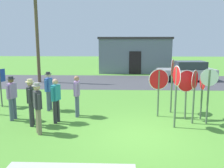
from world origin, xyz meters
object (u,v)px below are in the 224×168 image
stop_sign_far_back (172,76)px  stop_sign_tallest (209,87)px  utility_pole (37,31)px  person_holding_notes (31,100)px  person_in_dark_shirt (56,98)px  person_in_teal (77,94)px  stop_sign_center_cluster (194,88)px  person_near_signs (49,89)px  stop_sign_nearest (159,84)px  stop_sign_rear_right (186,86)px  parked_car_on_street (187,72)px  person_in_blue (38,105)px  info_panel_middle (0,81)px  person_with_sunhat (12,95)px  stop_sign_leaning_right (202,88)px  stop_sign_leaning_left (176,86)px

stop_sign_far_back → stop_sign_tallest: (1.05, -1.41, -0.20)m
utility_pole → person_holding_notes: size_ratio=4.12×
person_in_dark_shirt → person_in_teal: same height
stop_sign_center_cluster → person_near_signs: stop_sign_center_cluster is taller
person_holding_notes → stop_sign_nearest: bearing=15.0°
stop_sign_nearest → person_near_signs: (-4.73, 0.72, -0.36)m
stop_sign_far_back → person_in_dark_shirt: 4.90m
stop_sign_rear_right → person_holding_notes: bearing=-170.5°
parked_car_on_street → stop_sign_center_cluster: (-2.44, -10.03, 0.69)m
person_in_teal → stop_sign_nearest: bearing=2.0°
person_in_dark_shirt → person_in_teal: (0.65, 0.80, 0.00)m
stop_sign_nearest → stop_sign_tallest: size_ratio=0.94×
utility_pole → stop_sign_tallest: size_ratio=3.42×
person_in_blue → info_panel_middle: size_ratio=0.97×
parked_car_on_street → stop_sign_center_cluster: bearing=-103.7°
person_near_signs → info_panel_middle: info_panel_middle is taller
parked_car_on_street → person_holding_notes: (-8.41, -10.47, 0.30)m
stop_sign_tallest → person_holding_notes: 6.52m
info_panel_middle → person_in_dark_shirt: bearing=-33.8°
stop_sign_far_back → person_with_sunhat: bearing=-169.2°
stop_sign_center_cluster → person_in_teal: stop_sign_center_cluster is taller
stop_sign_nearest → stop_sign_far_back: bearing=41.4°
parked_car_on_street → person_near_signs: 11.90m
parked_car_on_street → person_in_teal: bearing=-126.7°
person_with_sunhat → stop_sign_tallest: bearing=-1.4°
person_near_signs → stop_sign_rear_right: bearing=-10.2°
person_in_teal → person_in_blue: bearing=-116.4°
stop_sign_tallest → person_holding_notes: stop_sign_tallest is taller
person_near_signs → person_holding_notes: bearing=-91.7°
stop_sign_leaning_right → info_panel_middle: 8.93m
utility_pole → stop_sign_leaning_right: utility_pole is taller
parked_car_on_street → info_panel_middle: 13.42m
utility_pole → person_with_sunhat: bearing=-77.9°
person_in_dark_shirt → person_with_sunhat: (-1.80, 0.26, 0.03)m
person_in_dark_shirt → person_near_signs: size_ratio=0.97×
stop_sign_far_back → stop_sign_leaning_left: 1.88m
stop_sign_nearest → stop_sign_tallest: 1.90m
person_in_teal → stop_sign_rear_right: bearing=-2.6°
stop_sign_far_back → stop_sign_rear_right: bearing=-67.1°
stop_sign_rear_right → stop_sign_far_back: bearing=112.9°
stop_sign_leaning_right → person_in_teal: (-4.97, 0.18, -0.33)m
stop_sign_leaning_right → person_near_signs: (-6.38, 1.02, -0.29)m
stop_sign_tallest → person_holding_notes: (-6.49, -0.44, -0.42)m
stop_sign_tallest → person_near_signs: 6.63m
person_in_dark_shirt → utility_pole: bearing=112.2°
utility_pole → person_in_teal: bearing=-62.2°
stop_sign_tallest → person_near_signs: stop_sign_tallest is taller
stop_sign_tallest → person_in_dark_shirt: 5.69m
stop_sign_rear_right → person_in_teal: size_ratio=1.17×
utility_pole → stop_sign_far_back: (8.31, -7.53, -2.15)m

